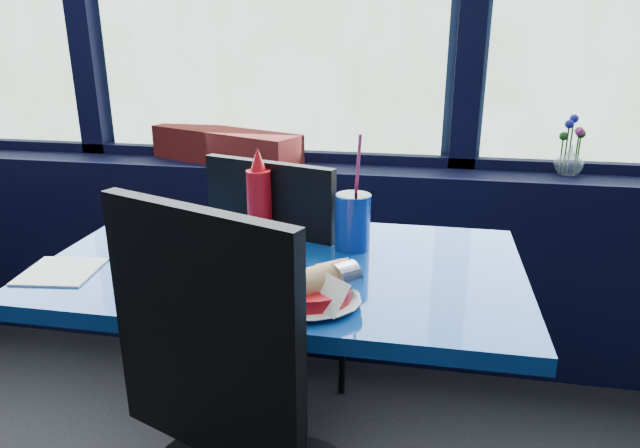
# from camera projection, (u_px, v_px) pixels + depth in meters

# --- Properties ---
(window_sill) EXTENTS (5.00, 0.26, 0.80)m
(window_sill) POSITION_uv_depth(u_px,v_px,m) (267.00, 254.00, 2.43)
(window_sill) COLOR black
(window_sill) RESTS_ON ground
(near_table) EXTENTS (1.20, 0.70, 0.75)m
(near_table) POSITION_uv_depth(u_px,v_px,m) (285.00, 324.00, 1.52)
(near_table) COLOR black
(near_table) RESTS_ON ground
(chair_near_back) EXTENTS (0.54, 0.54, 0.96)m
(chair_near_back) POSITION_uv_depth(u_px,v_px,m) (271.00, 277.00, 1.84)
(chair_near_back) COLOR black
(chair_near_back) RESTS_ON ground
(planter_box) EXTENTS (0.67, 0.40, 0.13)m
(planter_box) POSITION_uv_depth(u_px,v_px,m) (225.00, 146.00, 2.29)
(planter_box) COLOR maroon
(planter_box) RESTS_ON window_sill
(flower_vase) EXTENTS (0.13, 0.13, 0.22)m
(flower_vase) POSITION_uv_depth(u_px,v_px,m) (570.00, 157.00, 2.09)
(flower_vase) COLOR silver
(flower_vase) RESTS_ON window_sill
(food_basket) EXTENTS (0.28, 0.28, 0.09)m
(food_basket) POSITION_uv_depth(u_px,v_px,m) (303.00, 290.00, 1.23)
(food_basket) COLOR red
(food_basket) RESTS_ON near_table
(ketchup_bottle) EXTENTS (0.07, 0.07, 0.26)m
(ketchup_bottle) POSITION_uv_depth(u_px,v_px,m) (259.00, 199.00, 1.59)
(ketchup_bottle) COLOR red
(ketchup_bottle) RESTS_ON near_table
(soda_cup) EXTENTS (0.09, 0.09, 0.32)m
(soda_cup) POSITION_uv_depth(u_px,v_px,m) (353.00, 220.00, 1.52)
(soda_cup) COLOR navy
(soda_cup) RESTS_ON near_table
(napkin) EXTENTS (0.19, 0.19, 0.00)m
(napkin) POSITION_uv_depth(u_px,v_px,m) (61.00, 271.00, 1.39)
(napkin) COLOR white
(napkin) RESTS_ON near_table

